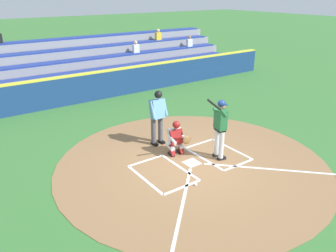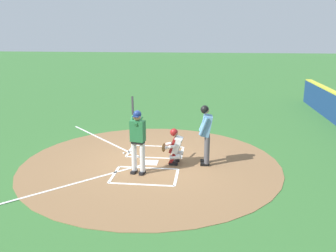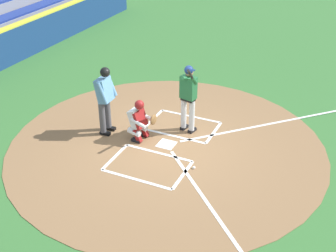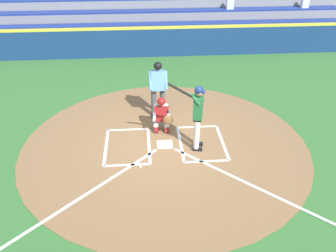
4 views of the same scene
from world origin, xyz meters
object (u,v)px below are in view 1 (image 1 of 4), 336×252
Objects in this scene: catcher at (176,137)px; batter at (220,125)px; plate_umpire at (158,114)px; baseball at (196,185)px.

batter is at bearing 132.67° from catcher.
batter reaches higher than catcher.
batter is at bearing 116.09° from plate_umpire.
catcher is 1.07m from plate_umpire.
catcher is (0.89, -0.96, -0.51)m from batter.
baseball is at bearing 27.34° from batter.
batter is at bearing -152.66° from baseball.
batter reaches higher than plate_umpire.
baseball is (1.56, 0.81, -1.06)m from batter.
catcher is at bearing -110.81° from baseball.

